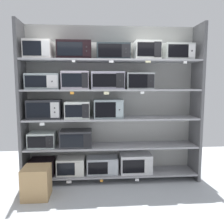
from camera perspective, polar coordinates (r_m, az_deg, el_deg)
name	(u,v)px	position (r m, az deg, el deg)	size (l,w,h in m)	color
ground	(117,209)	(3.62, 1.33, -22.40)	(7.04, 6.00, 0.02)	#B2B7BC
back_panel	(111,103)	(4.43, -0.27, 2.24)	(3.24, 0.04, 2.79)	#B2B2AD
upright_left	(22,105)	(4.33, -20.93, 1.66)	(0.05, 0.49, 2.79)	#5B5B5E
upright_right	(197,103)	(4.55, 19.85, 1.96)	(0.05, 0.49, 2.79)	#5B5B5E
shelf_0	(112,173)	(4.46, 0.00, -14.52)	(3.04, 0.49, 0.03)	#99999E
microwave_0	(43,167)	(4.48, -16.48, -12.57)	(0.43, 0.36, 0.28)	black
microwave_1	(71,166)	(4.41, -9.93, -12.67)	(0.48, 0.37, 0.29)	silver
microwave_2	(102,165)	(4.39, -2.37, -12.67)	(0.56, 0.35, 0.29)	#B3B9C0
microwave_3	(135,163)	(4.44, 5.67, -12.11)	(0.57, 0.41, 0.34)	silver
price_tag_0	(39,183)	(4.33, -17.23, -16.04)	(0.07, 0.00, 0.03)	orange
price_tag_1	(69,182)	(4.26, -10.42, -16.35)	(0.09, 0.00, 0.04)	white
price_tag_2	(102,181)	(4.23, -2.55, -16.34)	(0.05, 0.00, 0.04)	orange
price_tag_3	(137,180)	(4.30, 6.12, -16.04)	(0.07, 0.00, 0.05)	white
shelf_1	(112,146)	(4.30, 0.00, -8.24)	(3.04, 0.49, 0.03)	#99999E
microwave_4	(42,139)	(4.34, -16.52, -6.41)	(0.46, 0.38, 0.26)	silver
microwave_5	(76,138)	(4.25, -8.68, -6.27)	(0.55, 0.41, 0.29)	#333438
shelf_2	(112,118)	(4.19, 0.00, -1.56)	(3.04, 0.49, 0.03)	#99999E
microwave_6	(45,109)	(4.24, -16.04, 0.69)	(0.57, 0.35, 0.33)	#292A2F
microwave_7	(78,110)	(4.16, -8.33, 0.56)	(0.42, 0.43, 0.30)	silver
microwave_8	(108,109)	(4.16, -0.94, 0.82)	(0.50, 0.38, 0.32)	#97A7AC
price_tag_4	(42,124)	(4.03, -16.59, -2.84)	(0.08, 0.00, 0.05)	white
shelf_3	(112,90)	(4.15, 0.00, 5.37)	(3.04, 0.49, 0.03)	#99999E
microwave_9	(43,81)	(4.22, -16.34, 7.13)	(0.56, 0.37, 0.27)	#98A7A8
microwave_10	(76,80)	(4.14, -8.82, 7.61)	(0.46, 0.43, 0.31)	#BAB0BE
microwave_11	(108,80)	(4.14, -1.08, 7.66)	(0.57, 0.37, 0.30)	#9E9AAD
microwave_12	(139,81)	(4.21, 6.63, 7.48)	(0.47, 0.37, 0.28)	#9FA6A7
price_tag_5	(72,93)	(3.90, -9.66, 4.55)	(0.06, 0.00, 0.04)	orange
price_tag_6	(106,93)	(3.89, -1.35, 4.61)	(0.09, 0.00, 0.05)	beige
price_tag_7	(142,93)	(3.97, 7.38, 4.65)	(0.06, 0.00, 0.04)	white
shelf_4	(112,61)	(4.16, 0.00, 12.35)	(3.04, 0.49, 0.03)	#99999E
microwave_13	(39,50)	(4.26, -17.37, 14.16)	(0.44, 0.42, 0.30)	silver
microwave_14	(74,50)	(4.18, -9.09, 14.53)	(0.57, 0.39, 0.30)	black
microwave_15	(113,52)	(4.18, 0.26, 14.40)	(0.57, 0.35, 0.27)	#263035
microwave_16	(147,51)	(4.27, 8.44, 14.49)	(0.43, 0.37, 0.32)	silver
microwave_17	(178,52)	(4.42, 15.67, 13.80)	(0.49, 0.37, 0.28)	#B5BCB6
price_tag_8	(74,61)	(3.91, -9.30, 12.07)	(0.06, 0.00, 0.03)	white
price_tag_9	(111,62)	(3.91, -0.17, 12.14)	(0.07, 0.00, 0.03)	white
price_tag_10	(148,62)	(4.00, 8.75, 11.97)	(0.09, 0.00, 0.03)	beige
price_tag_11	(185,62)	(4.19, 17.32, 11.46)	(0.06, 0.00, 0.04)	white
shipping_carton	(37,182)	(3.97, -17.83, -15.89)	(0.40, 0.40, 0.48)	tan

